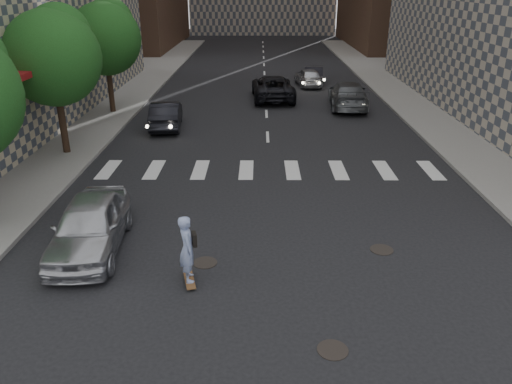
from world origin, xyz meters
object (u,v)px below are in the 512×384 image
at_px(traffic_car_a, 166,114).
at_px(traffic_car_c, 273,88).
at_px(traffic_car_d, 308,77).
at_px(skateboarder, 188,249).
at_px(traffic_car_e, 313,75).
at_px(silver_sedan, 90,225).
at_px(tree_c, 106,35).
at_px(traffic_car_b, 348,95).
at_px(tree_b, 54,53).

distance_m(traffic_car_a, traffic_car_c, 9.53).
distance_m(traffic_car_c, traffic_car_d, 5.64).
relative_size(traffic_car_a, traffic_car_d, 1.09).
bearing_deg(skateboarder, traffic_car_a, 87.70).
relative_size(traffic_car_c, traffic_car_e, 1.46).
bearing_deg(traffic_car_e, silver_sedan, 76.57).
height_order(tree_c, silver_sedan, tree_c).
xyz_separation_m(traffic_car_b, traffic_car_d, (-1.89, 7.30, -0.12)).
bearing_deg(traffic_car_d, traffic_car_a, 46.44).
bearing_deg(traffic_car_c, silver_sedan, 71.19).
height_order(traffic_car_d, traffic_car_e, traffic_car_d).
bearing_deg(skateboarder, traffic_car_b, 55.49).
bearing_deg(traffic_car_c, tree_b, 47.41).
height_order(tree_c, traffic_car_e, tree_c).
bearing_deg(traffic_car_a, skateboarder, 96.41).
bearing_deg(skateboarder, tree_c, 96.42).
height_order(traffic_car_b, traffic_car_c, traffic_car_b).
bearing_deg(tree_b, skateboarder, -56.89).
bearing_deg(traffic_car_d, traffic_car_b, 97.40).
bearing_deg(traffic_car_a, tree_b, 45.24).
distance_m(traffic_car_a, traffic_car_b, 11.92).
bearing_deg(traffic_car_e, traffic_car_c, 66.49).
bearing_deg(traffic_car_a, traffic_car_d, -131.98).
xyz_separation_m(traffic_car_a, traffic_car_d, (9.00, 12.17, -0.04)).
relative_size(skateboarder, traffic_car_a, 0.44).
bearing_deg(traffic_car_e, traffic_car_a, 60.35).
xyz_separation_m(tree_c, traffic_car_e, (13.36, 10.19, -3.98)).
bearing_deg(silver_sedan, traffic_car_e, 67.02).
relative_size(tree_b, tree_c, 1.00).
height_order(tree_c, traffic_car_a, tree_c).
xyz_separation_m(traffic_car_c, traffic_car_d, (2.90, 4.84, -0.11)).
bearing_deg(traffic_car_d, traffic_car_c, 51.99).
distance_m(tree_b, skateboarder, 13.55).
bearing_deg(traffic_car_d, tree_c, 27.55).
relative_size(tree_b, traffic_car_b, 1.16).
distance_m(silver_sedan, traffic_car_a, 13.83).
distance_m(traffic_car_c, traffic_car_e, 7.06).
bearing_deg(traffic_car_c, traffic_car_a, 47.21).
bearing_deg(tree_c, traffic_car_c, 22.05).
bearing_deg(traffic_car_e, tree_c, 42.89).
relative_size(tree_b, traffic_car_e, 1.63).
height_order(traffic_car_c, traffic_car_e, traffic_car_c).
relative_size(traffic_car_c, traffic_car_d, 1.43).
height_order(skateboarder, silver_sedan, skateboarder).
bearing_deg(traffic_car_d, traffic_car_e, -118.77).
distance_m(traffic_car_a, traffic_car_d, 15.13).
relative_size(traffic_car_a, traffic_car_c, 0.76).
bearing_deg(traffic_car_e, skateboarder, 83.50).
bearing_deg(silver_sedan, traffic_car_c, 70.24).
bearing_deg(traffic_car_b, traffic_car_a, 28.67).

